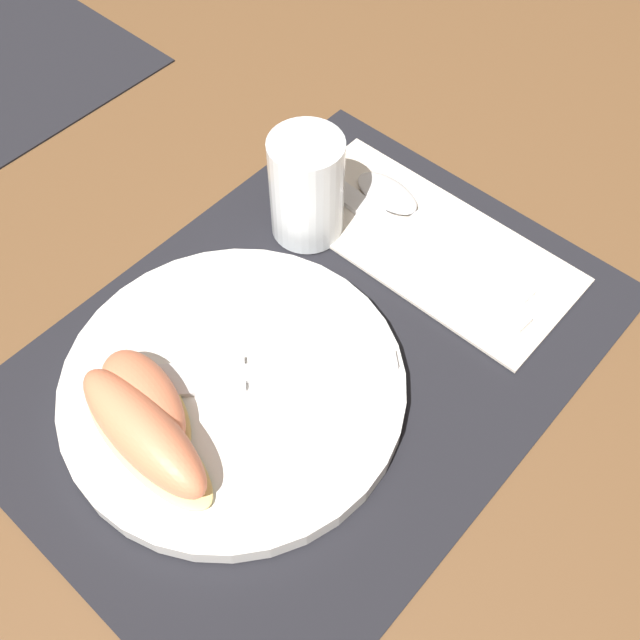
{
  "coord_description": "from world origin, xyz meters",
  "views": [
    {
      "loc": [
        -0.23,
        -0.21,
        0.49
      ],
      "look_at": [
        0.02,
        0.01,
        0.02
      ],
      "focal_mm": 42.0,
      "sensor_mm": 36.0,
      "label": 1
    }
  ],
  "objects": [
    {
      "name": "ground_plane",
      "position": [
        0.0,
        0.0,
        0.0
      ],
      "size": [
        3.0,
        3.0,
        0.0
      ],
      "primitive_type": "plane",
      "color": "brown"
    },
    {
      "name": "placemat",
      "position": [
        0.0,
        0.0,
        0.0
      ],
      "size": [
        0.46,
        0.34,
        0.0
      ],
      "color": "black",
      "rests_on": "ground_plane"
    },
    {
      "name": "plate",
      "position": [
        -0.06,
        0.02,
        0.01
      ],
      "size": [
        0.25,
        0.25,
        0.02
      ],
      "color": "white",
      "rests_on": "placemat"
    },
    {
      "name": "juice_glass",
      "position": [
        0.09,
        0.09,
        0.05
      ],
      "size": [
        0.06,
        0.06,
        0.09
      ],
      "color": "silver",
      "rests_on": "placemat"
    },
    {
      "name": "napkin",
      "position": [
        0.15,
        -0.0,
        0.01
      ],
      "size": [
        0.12,
        0.25,
        0.0
      ],
      "color": "silver",
      "rests_on": "placemat"
    },
    {
      "name": "knife",
      "position": [
        0.13,
        -0.01,
        0.01
      ],
      "size": [
        0.04,
        0.22,
        0.01
      ],
      "color": "silver",
      "rests_on": "napkin"
    },
    {
      "name": "spoon",
      "position": [
        0.16,
        0.03,
        0.01
      ],
      "size": [
        0.04,
        0.19,
        0.01
      ],
      "color": "silver",
      "rests_on": "napkin"
    },
    {
      "name": "fork",
      "position": [
        -0.05,
        0.01,
        0.02
      ],
      "size": [
        0.15,
        0.13,
        0.0
      ],
      "color": "silver",
      "rests_on": "plate"
    },
    {
      "name": "citrus_wedge_0",
      "position": [
        -0.12,
        0.04,
        0.03
      ],
      "size": [
        0.08,
        0.11,
        0.03
      ],
      "color": "#F4DB84",
      "rests_on": "plate"
    },
    {
      "name": "citrus_wedge_1",
      "position": [
        -0.14,
        0.03,
        0.04
      ],
      "size": [
        0.05,
        0.13,
        0.04
      ],
      "color": "#F4DB84",
      "rests_on": "plate"
    }
  ]
}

